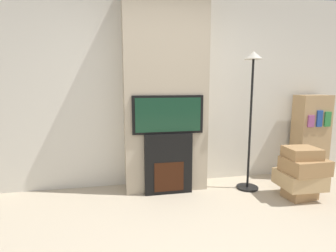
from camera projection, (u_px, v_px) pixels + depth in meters
The scene contains 7 objects.
wall_back at pixel (162, 90), 3.72m from camera, with size 6.00×0.06×2.70m.
chimney_breast at pixel (165, 91), 3.50m from camera, with size 1.10×0.40×2.70m.
fireplace at pixel (168, 164), 3.45m from camera, with size 0.63×0.15×0.80m.
television at pixel (168, 115), 3.35m from camera, with size 0.92×0.07×0.49m.
floor_lamp at pixel (251, 99), 3.46m from camera, with size 0.30×0.30×1.85m.
box_stack at pixel (301, 173), 3.28m from camera, with size 0.53×0.49×0.66m.
bookshelf at pixel (310, 136), 4.04m from camera, with size 0.49×0.31×1.28m.
Camera 1 is at (-0.66, -1.67, 1.41)m, focal length 28.00 mm.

